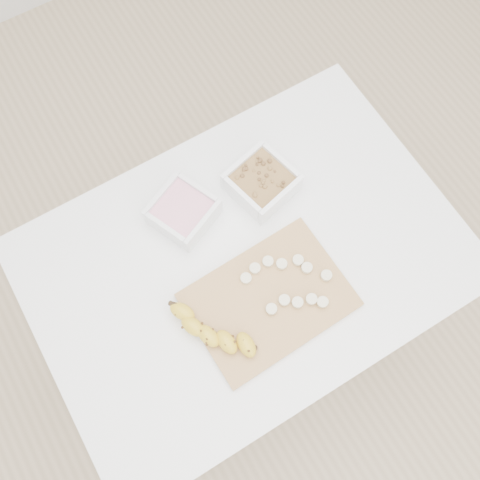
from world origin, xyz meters
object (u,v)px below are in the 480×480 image
table (246,271)px  bowl_granola (262,182)px  bowl_yogurt (183,211)px  cutting_board (269,300)px  banana (214,332)px

table → bowl_granola: size_ratio=5.90×
bowl_granola → table: bearing=-132.2°
table → bowl_yogurt: size_ratio=5.67×
bowl_yogurt → bowl_granola: bearing=-8.9°
cutting_board → bowl_granola: bearing=61.7°
bowl_granola → bowl_yogurt: bearing=171.1°
bowl_granola → banana: bowl_granola is taller
table → banana: size_ratio=4.82×
bowl_yogurt → banana: size_ratio=0.85×
table → cutting_board: (-0.01, -0.11, 0.10)m
bowl_granola → cutting_board: bearing=-118.3°
bowl_yogurt → cutting_board: bowl_yogurt is taller
bowl_yogurt → banana: (-0.08, -0.29, 0.00)m
cutting_board → banana: (-0.14, -0.00, 0.03)m
table → banana: (-0.15, -0.12, 0.13)m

